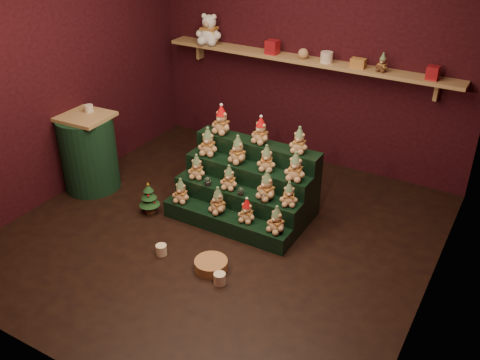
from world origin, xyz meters
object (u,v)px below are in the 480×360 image
Objects in this scene: riser_tier_front at (226,222)px; mini_christmas_tree at (149,198)px; snow_globe_c at (264,198)px; snow_globe_a at (208,181)px; mug_left at (161,250)px; side_table at (89,152)px; mug_right at (220,279)px; snow_globe_b at (241,191)px; white_bear at (209,25)px; brown_bear at (383,63)px; wicker_basket at (211,265)px.

riser_tier_front is 3.73× the size of mini_christmas_tree.
snow_globe_c reaches higher than mini_christmas_tree.
snow_globe_a is 0.89m from mug_left.
side_table reaches higher than mug_right.
mug_left is (-0.40, -0.81, -0.35)m from snow_globe_b.
mug_right is (2.18, -0.72, -0.39)m from side_table.
mug_right is at bearing -64.89° from white_bear.
snow_globe_c is at bearing 0.00° from snow_globe_a.
brown_bear is at bearing -8.92° from white_bear.
mug_left is (1.48, -0.64, -0.39)m from side_table.
wicker_basket is at bearing -99.50° from snow_globe_c.
snow_globe_a is 0.67m from mini_christmas_tree.
snow_globe_b reaches higher than riser_tier_front.
riser_tier_front is 0.47m from snow_globe_a.
mug_left is 3.03m from brown_bear.
white_bear is at bearing -172.13° from brown_bear.
white_bear is (-1.38, 1.60, 1.15)m from snow_globe_b.
riser_tier_front is at bearing -2.84° from side_table.
mug_right is 2.89m from brown_bear.
snow_globe_c is (0.26, 0.00, 0.00)m from snow_globe_b.
snow_globe_c is 0.10× the size of side_table.
wicker_basket is (0.21, -0.60, -0.04)m from riser_tier_front.
snow_globe_b is at bearing 1.99° from side_table.
snow_globe_a is 0.88× the size of mug_left.
mug_right is (0.05, -0.89, -0.35)m from snow_globe_c.
snow_globe_b is at bearing -180.00° from snow_globe_c.
white_bear reaches higher than snow_globe_a.
riser_tier_front is 15.16× the size of snow_globe_a.
wicker_basket is (-0.17, 0.13, -0.01)m from mug_right.
snow_globe_b is 0.85m from wicker_basket.
snow_globe_c is 0.96m from mug_right.
riser_tier_front is 2.63m from white_bear.
mug_right reaches higher than mug_left.
white_bear is (-1.29, 1.76, 1.46)m from riser_tier_front.
mug_right is at bearing -21.50° from side_table.
mini_christmas_tree reaches higher than riser_tier_front.
brown_bear reaches higher than mini_christmas_tree.
snow_globe_b reaches higher than mug_left.
snow_globe_a is at bearing 124.46° from wicker_basket.
snow_globe_b is 0.93× the size of snow_globe_c.
white_bear reaches higher than snow_globe_c.
side_table reaches higher than snow_globe_c.
wicker_basket is (1.09, -0.48, -0.13)m from mini_christmas_tree.
mug_left is at bearing -174.49° from wicker_basket.
mug_right is (0.70, -0.89, -0.35)m from snow_globe_a.
riser_tier_front is 2.38m from brown_bear.
snow_globe_c is 1.27m from mini_christmas_tree.
brown_bear is (1.77, 1.89, 1.24)m from mini_christmas_tree.
side_table is 1.92× the size of white_bear.
white_bear is at bearing 135.68° from snow_globe_c.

